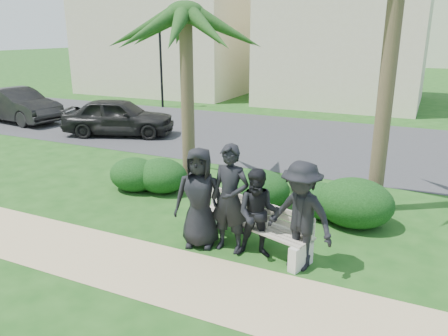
% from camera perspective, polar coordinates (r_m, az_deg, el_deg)
% --- Properties ---
extents(ground, '(160.00, 160.00, 0.00)m').
position_cam_1_polar(ground, '(8.64, -1.00, -8.10)').
color(ground, '#184513').
rests_on(ground, ground).
extents(footpath, '(30.00, 1.60, 0.01)m').
position_cam_1_polar(footpath, '(7.26, -7.46, -13.56)').
color(footpath, tan).
rests_on(footpath, ground).
extents(asphalt_street, '(160.00, 8.00, 0.01)m').
position_cam_1_polar(asphalt_street, '(15.83, 11.91, 3.40)').
color(asphalt_street, '#2D2D30').
rests_on(asphalt_street, ground).
extents(stucco_bldg_left, '(10.40, 8.40, 7.30)m').
position_cam_1_polar(stucco_bldg_left, '(29.39, -6.81, 17.13)').
color(stucco_bldg_left, beige).
rests_on(stucco_bldg_left, ground).
extents(stucco_bldg_right, '(8.40, 8.40, 7.30)m').
position_cam_1_polar(stucco_bldg_right, '(25.39, 15.79, 16.61)').
color(stucco_bldg_right, beige).
rests_on(stucco_bldg_right, ground).
extents(street_lamp, '(0.36, 0.36, 4.29)m').
position_cam_1_polar(street_lamp, '(22.73, -8.32, 15.23)').
color(street_lamp, black).
rests_on(street_lamp, ground).
extents(park_bench, '(2.45, 1.20, 0.80)m').
position_cam_1_polar(park_bench, '(7.91, 3.58, -7.74)').
color(park_bench, gray).
rests_on(park_bench, ground).
extents(man_a, '(1.01, 0.80, 1.82)m').
position_cam_1_polar(man_a, '(7.74, -3.23, -3.91)').
color(man_a, black).
rests_on(man_a, ground).
extents(man_b, '(0.71, 0.48, 1.93)m').
position_cam_1_polar(man_b, '(7.53, 0.80, -4.07)').
color(man_b, black).
rests_on(man_b, ground).
extents(man_c, '(0.90, 0.79, 1.57)m').
position_cam_1_polar(man_c, '(7.40, 4.52, -6.00)').
color(man_c, black).
rests_on(man_c, ground).
extents(man_d, '(1.31, 0.97, 1.81)m').
position_cam_1_polar(man_d, '(7.10, 9.96, -6.19)').
color(man_d, black).
rests_on(man_d, ground).
extents(hedge_a, '(1.27, 1.05, 0.83)m').
position_cam_1_polar(hedge_a, '(10.86, -11.61, -0.70)').
color(hedge_a, black).
rests_on(hedge_a, ground).
extents(hedge_b, '(1.29, 1.07, 0.84)m').
position_cam_1_polar(hedge_b, '(10.63, -8.17, -0.87)').
color(hedge_b, black).
rests_on(hedge_b, ground).
extents(hedge_c, '(1.22, 1.01, 0.80)m').
position_cam_1_polar(hedge_c, '(9.63, 4.08, -2.84)').
color(hedge_c, black).
rests_on(hedge_c, ground).
extents(hedge_d, '(1.37, 1.13, 0.89)m').
position_cam_1_polar(hedge_d, '(9.59, 4.59, -2.64)').
color(hedge_d, black).
rests_on(hedge_d, ground).
extents(hedge_e, '(1.15, 0.95, 0.75)m').
position_cam_1_polar(hedge_e, '(9.33, 12.62, -4.06)').
color(hedge_e, black).
rests_on(hedge_e, ground).
extents(hedge_f, '(1.52, 1.26, 0.99)m').
position_cam_1_polar(hedge_f, '(9.07, 16.75, -4.20)').
color(hedge_f, black).
rests_on(hedge_f, ground).
extents(palm_left, '(3.00, 3.00, 5.04)m').
position_cam_1_polar(palm_left, '(10.71, -5.07, 19.27)').
color(palm_left, brown).
rests_on(palm_left, ground).
extents(car_a, '(4.39, 2.92, 1.39)m').
position_cam_1_polar(car_a, '(16.82, -13.59, 6.52)').
color(car_a, black).
rests_on(car_a, ground).
extents(car_b, '(4.50, 2.01, 1.43)m').
position_cam_1_polar(car_b, '(20.82, -25.37, 7.41)').
color(car_b, black).
rests_on(car_b, ground).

